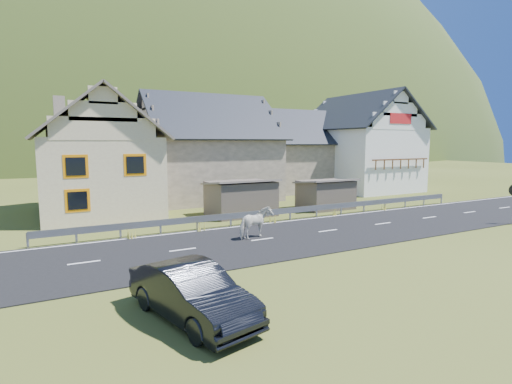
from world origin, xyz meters
TOP-DOWN VIEW (x-y plane):
  - ground at (0.00, 0.00)m, footprint 160.00×160.00m
  - road at (0.00, 0.00)m, footprint 60.00×7.00m
  - lane_markings at (0.00, 0.00)m, footprint 60.00×6.60m
  - guardrail at (-0.00, 3.68)m, footprint 28.10×0.09m
  - shed_left at (-2.00, 6.50)m, footprint 4.30×3.30m
  - shed_right at (4.50, 6.00)m, footprint 3.80×2.90m
  - house_cream at (-10.00, 12.00)m, footprint 7.80×9.80m
  - house_stone_a at (-1.00, 15.00)m, footprint 10.80×9.80m
  - house_stone_b at (9.00, 17.00)m, footprint 9.80×8.80m
  - house_white at (15.00, 14.00)m, footprint 8.80×10.80m
  - mountain at (5.00, 180.00)m, footprint 440.00×280.00m
  - horse at (-4.16, 0.39)m, footprint 1.32×1.96m
  - car at (-9.89, -6.69)m, footprint 2.55×4.71m

SIDE VIEW (x-z plane):
  - mountain at x=5.00m, z-range -150.00..110.00m
  - ground at x=0.00m, z-range 0.00..0.00m
  - road at x=0.00m, z-range 0.00..0.04m
  - lane_markings at x=0.00m, z-range 0.04..0.05m
  - guardrail at x=0.00m, z-range 0.19..0.94m
  - car at x=-9.89m, z-range 0.00..1.47m
  - horse at x=-4.16m, z-range 0.04..1.56m
  - shed_right at x=4.50m, z-range -0.10..2.10m
  - shed_left at x=-2.00m, z-range -0.10..2.30m
  - house_stone_b at x=9.00m, z-range 0.19..8.29m
  - house_cream at x=-10.00m, z-range 0.21..8.51m
  - house_stone_a at x=-1.00m, z-range 0.18..9.08m
  - house_white at x=15.00m, z-range 0.21..9.91m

